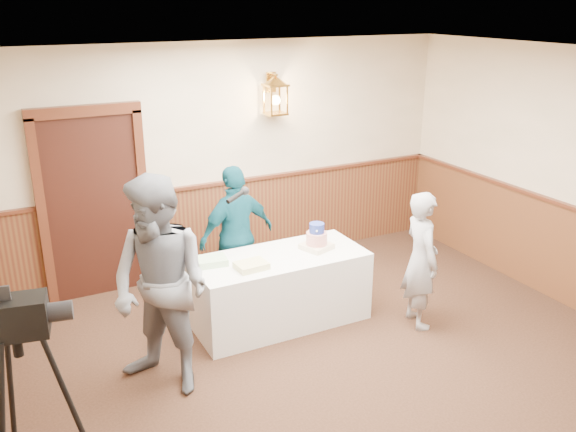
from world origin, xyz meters
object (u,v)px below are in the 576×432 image
baker (421,260)px  assistant_p (237,236)px  tiered_cake (317,239)px  display_table (279,289)px  tv_camera_rig (31,426)px  sheet_cake_yellow (251,266)px  interviewer (161,287)px  sheet_cake_green (212,261)px

baker → assistant_p: 1.99m
tiered_cake → baker: 1.09m
display_table → tv_camera_rig: bearing=-147.1°
display_table → sheet_cake_yellow: (-0.38, -0.15, 0.41)m
interviewer → assistant_p: interviewer is taller
sheet_cake_yellow → assistant_p: bearing=77.7°
tiered_cake → interviewer: bearing=-162.5°
tiered_cake → tv_camera_rig: size_ratio=0.22×
tiered_cake → sheet_cake_green: tiered_cake is taller
tv_camera_rig → interviewer: bearing=52.9°
tiered_cake → sheet_cake_green: 1.14m
display_table → tiered_cake: (0.44, -0.01, 0.49)m
tiered_cake → assistant_p: assistant_p is taller
assistant_p → tiered_cake: bearing=124.1°
display_table → assistant_p: bearing=108.2°
interviewer → baker: interviewer is taller
sheet_cake_yellow → sheet_cake_green: bearing=138.3°
tv_camera_rig → tiered_cake: bearing=38.9°
display_table → baker: (1.27, -0.70, 0.35)m
assistant_p → baker: bearing=126.9°
sheet_cake_yellow → baker: (1.65, -0.55, -0.05)m
display_table → tiered_cake: 0.65m
interviewer → display_table: bearing=77.8°
sheet_cake_yellow → tv_camera_rig: tv_camera_rig is taller
baker → assistant_p: size_ratio=0.92×
interviewer → tv_camera_rig: 1.58m
tiered_cake → sheet_cake_yellow: tiered_cake is taller
interviewer → sheet_cake_yellow: bearing=78.1°
interviewer → tv_camera_rig: size_ratio=1.20×
tiered_cake → sheet_cake_yellow: bearing=-169.9°
display_table → tv_camera_rig: tv_camera_rig is taller
sheet_cake_yellow → baker: size_ratio=0.21×
tv_camera_rig → assistant_p: bearing=54.5°
display_table → baker: baker is taller
tiered_cake → interviewer: size_ratio=0.18×
assistant_p → tv_camera_rig: tv_camera_rig is taller
baker → tv_camera_rig: size_ratio=0.90×
interviewer → baker: size_ratio=1.32×
sheet_cake_green → assistant_p: size_ratio=0.18×
sheet_cake_yellow → tv_camera_rig: (-2.16, -1.49, -0.06)m
display_table → tiered_cake: tiered_cake is taller
display_table → interviewer: bearing=-157.2°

